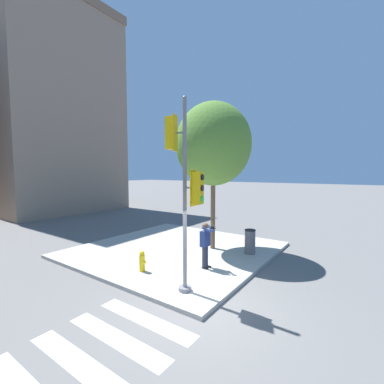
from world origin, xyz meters
The scene contains 8 objects.
ground_plane centered at (0.00, 0.00, 0.00)m, with size 160.00×160.00×0.00m, color slate.
sidewalk_corner centered at (3.50, 3.50, 0.07)m, with size 8.00×8.00×0.13m.
traffic_signal_pole centered at (0.34, 0.63, 3.39)m, with size 0.58×1.12×5.57m.
person_photographer centered at (2.24, 1.11, 1.12)m, with size 0.50×0.53×1.65m.
street_tree centered at (4.47, 2.11, 4.82)m, with size 3.34×3.34×6.53m.
fire_hydrant centered at (0.69, 2.75, 0.49)m, with size 0.20×0.26×0.73m.
trash_bin centered at (4.73, 0.43, 0.65)m, with size 0.47×0.47×1.03m.
building_right centered at (6.99, 20.80, 9.24)m, with size 10.28×9.04×18.45m.
Camera 1 is at (-5.47, -3.69, 3.60)m, focal length 24.00 mm.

